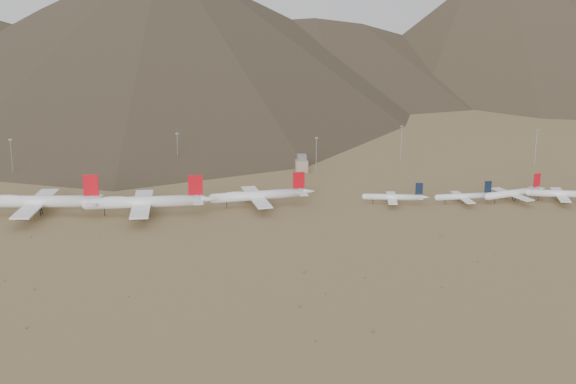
{
  "coord_description": "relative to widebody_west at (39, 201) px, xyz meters",
  "views": [
    {
      "loc": [
        -30.31,
        -408.13,
        128.06
      ],
      "look_at": [
        12.0,
        30.0,
        10.12
      ],
      "focal_mm": 50.0,
      "sensor_mm": 36.0,
      "label": 1
    }
  ],
  "objects": [
    {
      "name": "mast_centre",
      "position": [
        165.86,
        78.74,
        6.22
      ],
      "size": [
        2.0,
        0.6,
        25.7
      ],
      "color": "gray",
      "rests_on": "ground"
    },
    {
      "name": "mast_far_west",
      "position": [
        -35.16,
        92.04,
        6.22
      ],
      "size": [
        2.0,
        0.6,
        25.7
      ],
      "color": "gray",
      "rests_on": "ground"
    },
    {
      "name": "desert_scrub",
      "position": [
        115.87,
        -128.38,
        -7.63
      ],
      "size": [
        436.1,
        180.13,
        0.95
      ],
      "color": "brown",
      "rests_on": "ground"
    },
    {
      "name": "control_tower",
      "position": [
        157.14,
        88.74,
        -2.66
      ],
      "size": [
        8.0,
        8.0,
        12.0
      ],
      "color": "tan",
      "rests_on": "ground"
    },
    {
      "name": "narrowbody_b",
      "position": [
        243.86,
        1.38,
        -3.84
      ],
      "size": [
        38.72,
        27.86,
        12.77
      ],
      "rotation": [
        0.0,
        0.0,
        0.07
      ],
      "color": "white",
      "rests_on": "ground"
    },
    {
      "name": "mast_east",
      "position": [
        232.33,
        115.5,
        6.22
      ],
      "size": [
        2.0,
        0.6,
        25.7
      ],
      "color": "gray",
      "rests_on": "ground"
    },
    {
      "name": "narrowbody_c",
      "position": [
        274.64,
        3.46,
        -3.12
      ],
      "size": [
        43.62,
        32.55,
        14.99
      ],
      "rotation": [
        0.0,
        0.0,
        0.33
      ],
      "color": "white",
      "rests_on": "ground"
    },
    {
      "name": "widebody_centre",
      "position": [
        58.65,
        -5.47,
        -0.32
      ],
      "size": [
        74.83,
        57.28,
        22.22
      ],
      "rotation": [
        0.0,
        0.0,
        0.02
      ],
      "color": "white",
      "rests_on": "ground"
    },
    {
      "name": "narrowbody_d",
      "position": [
        302.61,
        -1.55,
        -3.06
      ],
      "size": [
        45.29,
        33.28,
        15.17
      ],
      "rotation": [
        0.0,
        0.0,
        -0.22
      ],
      "color": "white",
      "rests_on": "ground"
    },
    {
      "name": "mast_west",
      "position": [
        73.08,
        103.19,
        6.22
      ],
      "size": [
        2.0,
        0.6,
        25.7
      ],
      "color": "gray",
      "rests_on": "ground"
    },
    {
      "name": "ground",
      "position": [
        127.14,
        -31.26,
        -7.98
      ],
      "size": [
        3000.0,
        3000.0,
        0.0
      ],
      "primitive_type": "plane",
      "color": "#977B4E",
      "rests_on": "ground"
    },
    {
      "name": "narrowbody_a",
      "position": [
        202.16,
        3.34,
        -3.78
      ],
      "size": [
        39.0,
        28.43,
        12.95
      ],
      "rotation": [
        0.0,
        0.0,
        -0.16
      ],
      "color": "white",
      "rests_on": "ground"
    },
    {
      "name": "widebody_east",
      "position": [
        122.77,
        6.37,
        -1.47
      ],
      "size": [
        63.17,
        49.23,
        18.87
      ],
      "rotation": [
        0.0,
        0.0,
        0.16
      ],
      "color": "white",
      "rests_on": "ground"
    },
    {
      "name": "mast_far_east",
      "position": [
        323.33,
        92.88,
        6.22
      ],
      "size": [
        2.0,
        0.6,
        25.7
      ],
      "color": "gray",
      "rests_on": "ground"
    },
    {
      "name": "widebody_west",
      "position": [
        0.0,
        0.0,
        0.0
      ],
      "size": [
        77.91,
        60.15,
        23.15
      ],
      "rotation": [
        0.0,
        0.0,
        -0.08
      ],
      "color": "white",
      "rests_on": "ground"
    }
  ]
}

